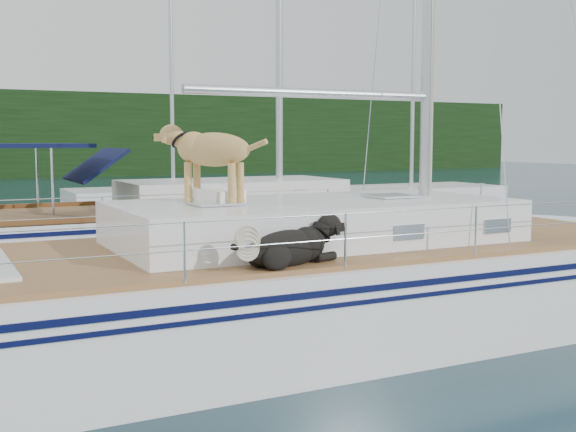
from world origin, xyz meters
TOP-DOWN VIEW (x-y plane):
  - ground at (0.00, 0.00)m, footprint 120.00×120.00m
  - main_sailboat at (0.08, -0.00)m, footprint 12.00×3.80m
  - neighbor_sailboat at (1.25, 6.65)m, footprint 11.00×3.50m
  - bg_boat_center at (4.00, 16.00)m, footprint 7.20×3.00m
  - bg_boat_east at (12.00, 13.00)m, footprint 6.40×3.00m

SIDE VIEW (x-z plane):
  - ground at x=0.00m, z-range 0.00..0.00m
  - bg_boat_center at x=4.00m, z-range -5.37..6.28m
  - bg_boat_east at x=12.00m, z-range -5.37..6.28m
  - neighbor_sailboat at x=1.25m, z-range -6.02..7.28m
  - main_sailboat at x=0.08m, z-range -6.32..7.69m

